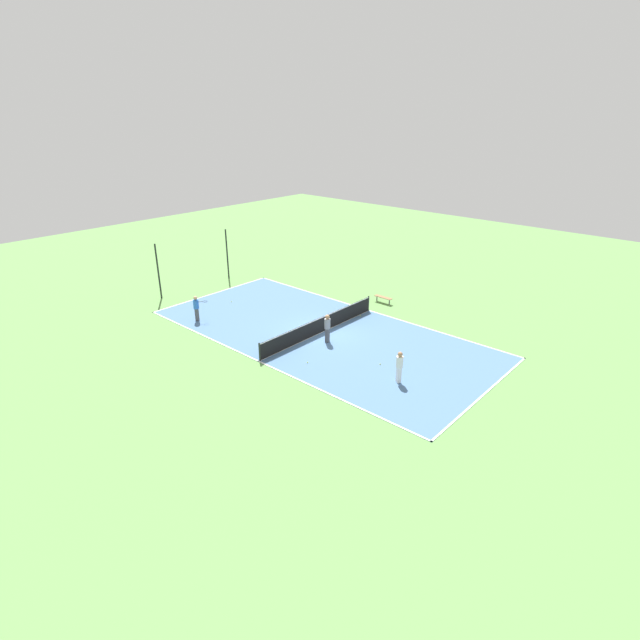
# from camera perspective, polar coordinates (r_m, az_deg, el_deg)

# --- Properties ---
(ground_plane) EXTENTS (80.00, 80.00, 0.00)m
(ground_plane) POSITION_cam_1_polar(r_m,az_deg,el_deg) (31.35, -0.00, -1.52)
(ground_plane) COLOR #60934C
(court_surface) EXTENTS (10.37, 21.96, 0.02)m
(court_surface) POSITION_cam_1_polar(r_m,az_deg,el_deg) (31.34, -0.00, -1.50)
(court_surface) COLOR #4C729E
(court_surface) RESTS_ON ground_plane
(tennis_net) EXTENTS (10.17, 0.10, 1.08)m
(tennis_net) POSITION_cam_1_polar(r_m,az_deg,el_deg) (31.12, -0.00, -0.56)
(tennis_net) COLOR black
(tennis_net) RESTS_ON court_surface
(bench) EXTENTS (0.36, 1.40, 0.45)m
(bench) POSITION_cam_1_polar(r_m,az_deg,el_deg) (36.45, 7.24, 2.53)
(bench) COLOR olive
(bench) RESTS_ON ground_plane
(player_baseline_gray) EXTENTS (0.43, 0.43, 1.76)m
(player_baseline_gray) POSITION_cam_1_polar(r_m,az_deg,el_deg) (29.74, 0.85, -0.73)
(player_baseline_gray) COLOR #4C4C51
(player_baseline_gray) RESTS_ON court_surface
(player_far_white) EXTENTS (0.50, 0.50, 1.73)m
(player_far_white) POSITION_cam_1_polar(r_m,az_deg,el_deg) (25.72, 9.07, -5.09)
(player_far_white) COLOR white
(player_far_white) RESTS_ON court_surface
(player_near_blue) EXTENTS (0.93, 0.85, 1.72)m
(player_near_blue) POSITION_cam_1_polar(r_m,az_deg,el_deg) (33.80, -13.95, 1.50)
(player_near_blue) COLOR #4C4C51
(player_near_blue) RESTS_ON court_surface
(tennis_ball_left_sideline) EXTENTS (0.07, 0.07, 0.07)m
(tennis_ball_left_sideline) POSITION_cam_1_polar(r_m,az_deg,el_deg) (33.93, 4.65, 0.47)
(tennis_ball_left_sideline) COLOR #CCE033
(tennis_ball_left_sideline) RESTS_ON court_surface
(tennis_ball_right_alley) EXTENTS (0.07, 0.07, 0.07)m
(tennis_ball_right_alley) POSITION_cam_1_polar(r_m,az_deg,el_deg) (27.71, 6.89, -5.03)
(tennis_ball_right_alley) COLOR #CCE033
(tennis_ball_right_alley) RESTS_ON court_surface
(tennis_ball_midcourt) EXTENTS (0.07, 0.07, 0.07)m
(tennis_ball_midcourt) POSITION_cam_1_polar(r_m,az_deg,el_deg) (27.70, -1.43, -4.87)
(tennis_ball_midcourt) COLOR #CCE033
(tennis_ball_midcourt) RESTS_ON court_surface
(tennis_ball_far_baseline) EXTENTS (0.07, 0.07, 0.07)m
(tennis_ball_far_baseline) POSITION_cam_1_polar(r_m,az_deg,el_deg) (36.91, -10.11, 2.08)
(tennis_ball_far_baseline) COLOR #CCE033
(tennis_ball_far_baseline) RESTS_ON court_surface
(fence_post_back_left) EXTENTS (0.12, 0.12, 4.13)m
(fence_post_back_left) POSITION_cam_1_polar(r_m,az_deg,el_deg) (38.40, -18.00, 5.29)
(fence_post_back_left) COLOR black
(fence_post_back_left) RESTS_ON ground_plane
(fence_post_back_right) EXTENTS (0.12, 0.12, 4.13)m
(fence_post_back_right) POSITION_cam_1_polar(r_m,az_deg,el_deg) (41.76, -10.56, 7.39)
(fence_post_back_right) COLOR black
(fence_post_back_right) RESTS_ON ground_plane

